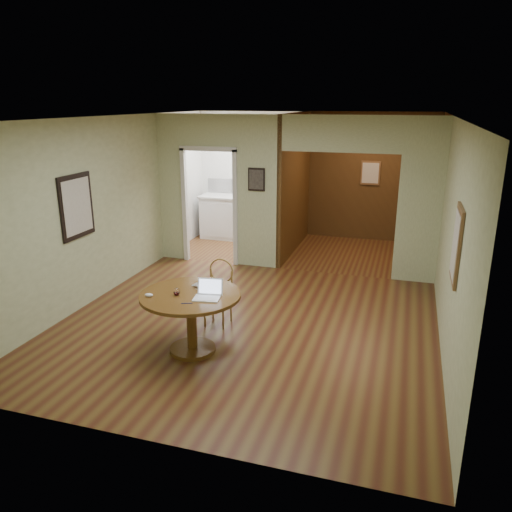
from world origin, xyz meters
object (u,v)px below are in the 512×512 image
(chair, at_px, (219,288))
(closed_laptop, at_px, (202,288))
(dining_table, at_px, (191,309))
(open_laptop, at_px, (208,292))

(chair, height_order, closed_laptop, chair)
(chair, bearing_deg, dining_table, -89.13)
(open_laptop, bearing_deg, closed_laptop, 118.37)
(dining_table, xyz_separation_m, open_laptop, (0.24, -0.04, 0.25))
(chair, distance_m, open_laptop, 0.97)
(open_laptop, bearing_deg, dining_table, 162.38)
(dining_table, relative_size, open_laptop, 3.68)
(closed_laptop, bearing_deg, chair, 106.06)
(chair, relative_size, closed_laptop, 2.95)
(chair, distance_m, closed_laptop, 0.72)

